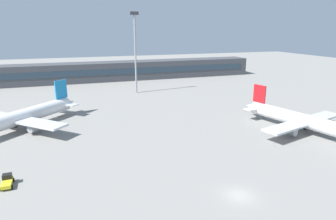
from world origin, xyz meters
TOP-DOWN VIEW (x-y plane):
  - ground_plane at (0.00, 40.00)m, footprint 400.00×400.00m
  - terminal_building at (0.00, 111.64)m, footprint 141.40×12.13m
  - airplane_near at (31.04, 18.52)m, footprint 27.44×38.63m
  - airplane_mid at (-37.16, 43.56)m, footprint 32.29×32.60m
  - baggage_tug_yellow at (-34.34, 15.06)m, footprint 1.91×3.65m
  - floodlight_tower_west at (2.24, 78.84)m, footprint 3.20×0.80m

SIDE VIEW (x-z plane):
  - ground_plane at x=0.00m, z-range 0.00..0.00m
  - baggage_tug_yellow at x=-34.34m, z-range -0.08..1.67m
  - airplane_near at x=31.04m, z-range -1.90..7.82m
  - airplane_mid at x=-37.16m, z-range -2.05..8.44m
  - terminal_building at x=0.00m, z-range 0.00..9.00m
  - floodlight_tower_west at x=2.24m, z-range 2.09..33.10m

